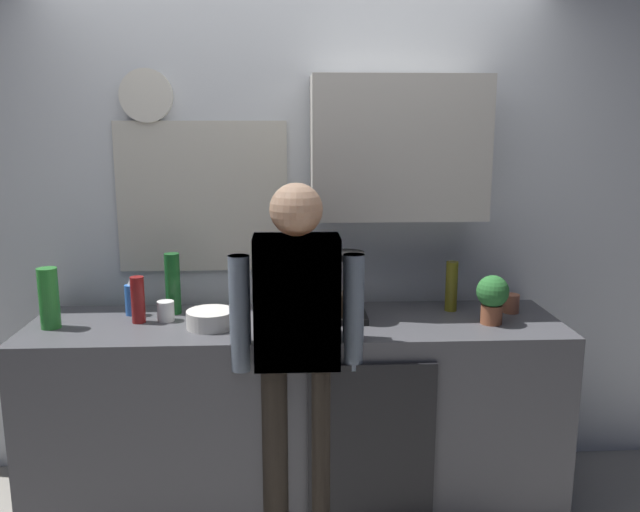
# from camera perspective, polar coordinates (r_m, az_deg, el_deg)

# --- Properties ---
(kitchen_counter) EXTENTS (2.50, 0.64, 0.92)m
(kitchen_counter) POSITION_cam_1_polar(r_m,az_deg,el_deg) (3.24, -2.05, -13.53)
(kitchen_counter) COLOR #4C4C51
(kitchen_counter) RESTS_ON ground_plane
(dishwasher_panel) EXTENTS (0.56, 0.02, 0.83)m
(dishwasher_panel) POSITION_cam_1_polar(r_m,az_deg,el_deg) (2.99, 4.54, -16.87)
(dishwasher_panel) COLOR black
(dishwasher_panel) RESTS_ON ground_plane
(back_wall_assembly) EXTENTS (4.10, 0.42, 2.60)m
(back_wall_assembly) POSITION_cam_1_polar(r_m,az_deg,el_deg) (3.37, -1.23, 3.55)
(back_wall_assembly) COLOR silver
(back_wall_assembly) RESTS_ON ground_plane
(coffee_maker) EXTENTS (0.20, 0.20, 0.33)m
(coffee_maker) POSITION_cam_1_polar(r_m,az_deg,el_deg) (3.09, 2.24, -2.88)
(coffee_maker) COLOR black
(coffee_maker) RESTS_ON kitchen_counter
(bottle_olive_oil) EXTENTS (0.06, 0.06, 0.25)m
(bottle_olive_oil) POSITION_cam_1_polar(r_m,az_deg,el_deg) (3.28, 11.48, -2.62)
(bottle_olive_oil) COLOR olive
(bottle_olive_oil) RESTS_ON kitchen_counter
(bottle_dark_sauce) EXTENTS (0.06, 0.06, 0.18)m
(bottle_dark_sauce) POSITION_cam_1_polar(r_m,az_deg,el_deg) (3.26, -3.17, -3.14)
(bottle_dark_sauce) COLOR black
(bottle_dark_sauce) RESTS_ON kitchen_counter
(bottle_red_vinegar) EXTENTS (0.06, 0.06, 0.22)m
(bottle_red_vinegar) POSITION_cam_1_polar(r_m,az_deg,el_deg) (3.15, -15.71, -3.72)
(bottle_red_vinegar) COLOR maroon
(bottle_red_vinegar) RESTS_ON kitchen_counter
(bottle_green_wine) EXTENTS (0.07, 0.07, 0.30)m
(bottle_green_wine) POSITION_cam_1_polar(r_m,az_deg,el_deg) (3.24, -12.82, -2.38)
(bottle_green_wine) COLOR #195923
(bottle_green_wine) RESTS_ON kitchen_counter
(bottle_clear_soda) EXTENTS (0.09, 0.09, 0.28)m
(bottle_clear_soda) POSITION_cam_1_polar(r_m,az_deg,el_deg) (3.19, -22.73, -3.44)
(bottle_clear_soda) COLOR #2D8C33
(bottle_clear_soda) RESTS_ON kitchen_counter
(bottle_amber_beer) EXTENTS (0.06, 0.06, 0.23)m
(bottle_amber_beer) POSITION_cam_1_polar(r_m,az_deg,el_deg) (2.89, -0.08, -4.52)
(bottle_amber_beer) COLOR brown
(bottle_amber_beer) RESTS_ON kitchen_counter
(cup_white_mug) EXTENTS (0.08, 0.08, 0.10)m
(cup_white_mug) POSITION_cam_1_polar(r_m,az_deg,el_deg) (3.16, -13.40, -4.73)
(cup_white_mug) COLOR white
(cup_white_mug) RESTS_ON kitchen_counter
(cup_terracotta_mug) EXTENTS (0.08, 0.08, 0.09)m
(cup_terracotta_mug) POSITION_cam_1_polar(r_m,az_deg,el_deg) (3.34, 16.43, -4.02)
(cup_terracotta_mug) COLOR #B26647
(cup_terracotta_mug) RESTS_ON kitchen_counter
(mixing_bowl) EXTENTS (0.22, 0.22, 0.08)m
(mixing_bowl) POSITION_cam_1_polar(r_m,az_deg,el_deg) (3.02, -9.59, -5.48)
(mixing_bowl) COLOR white
(mixing_bowl) RESTS_ON kitchen_counter
(potted_plant) EXTENTS (0.15, 0.15, 0.23)m
(potted_plant) POSITION_cam_1_polar(r_m,az_deg,el_deg) (3.11, 14.91, -3.43)
(potted_plant) COLOR #9E5638
(potted_plant) RESTS_ON kitchen_counter
(dish_soap) EXTENTS (0.06, 0.06, 0.18)m
(dish_soap) POSITION_cam_1_polar(r_m,az_deg,el_deg) (3.29, -16.29, -3.68)
(dish_soap) COLOR blue
(dish_soap) RESTS_ON kitchen_counter
(storage_canister) EXTENTS (0.14, 0.14, 0.17)m
(storage_canister) POSITION_cam_1_polar(r_m,az_deg,el_deg) (3.14, -4.45, -3.82)
(storage_canister) COLOR silver
(storage_canister) RESTS_ON kitchen_counter
(person_at_sink) EXTENTS (0.57, 0.22, 1.60)m
(person_at_sink) POSITION_cam_1_polar(r_m,az_deg,el_deg) (2.78, -2.03, -7.03)
(person_at_sink) COLOR #3F4766
(person_at_sink) RESTS_ON ground_plane
(person_guest) EXTENTS (0.57, 0.22, 1.60)m
(person_guest) POSITION_cam_1_polar(r_m,az_deg,el_deg) (2.78, -2.03, -7.03)
(person_guest) COLOR brown
(person_guest) RESTS_ON ground_plane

